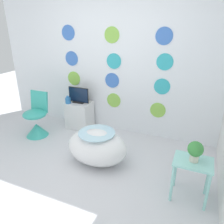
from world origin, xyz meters
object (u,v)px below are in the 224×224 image
object	(u,v)px
bathtub	(97,147)
chair	(36,122)
vase	(68,100)
potted_plant_left	(195,150)
tv	(79,96)

from	to	relation	value
bathtub	chair	size ratio (longest dim) A/B	1.12
chair	vase	xyz separation A→B (m)	(0.38, 0.47, 0.31)
vase	potted_plant_left	xyz separation A→B (m)	(2.29, -1.00, 0.07)
bathtub	vase	size ratio (longest dim) A/B	6.25
tv	potted_plant_left	distance (m)	2.40
chair	potted_plant_left	size ratio (longest dim) A/B	3.37
bathtub	vase	world-z (taller)	vase
tv	vase	xyz separation A→B (m)	(-0.16, -0.12, -0.07)
vase	potted_plant_left	distance (m)	2.50
bathtub	tv	distance (m)	1.29
bathtub	chair	world-z (taller)	chair
bathtub	tv	bearing A→B (deg)	132.65
bathtub	chair	bearing A→B (deg)	167.22
tv	potted_plant_left	xyz separation A→B (m)	(2.13, -1.12, 0.00)
tv	potted_plant_left	size ratio (longest dim) A/B	1.75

